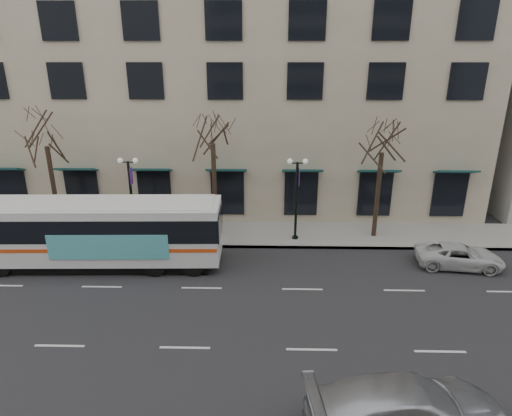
{
  "coord_description": "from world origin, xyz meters",
  "views": [
    {
      "loc": [
        3.14,
        -16.25,
        10.87
      ],
      "look_at": [
        2.69,
        2.99,
        4.0
      ],
      "focal_mm": 30.0,
      "sensor_mm": 36.0,
      "label": 1
    }
  ],
  "objects_px": {
    "tree_far_left": "(44,130)",
    "white_pickup": "(459,256)",
    "tree_far_mid": "(212,128)",
    "lamp_post_right": "(297,196)",
    "lamp_post_left": "(131,194)",
    "city_bus": "(97,231)",
    "silver_car": "(408,411)",
    "tree_far_right": "(383,136)"
  },
  "relations": [
    {
      "from": "tree_far_left",
      "to": "white_pickup",
      "type": "xyz_separation_m",
      "value": [
        23.7,
        -3.84,
        -6.07
      ]
    },
    {
      "from": "tree_far_mid",
      "to": "lamp_post_right",
      "type": "distance_m",
      "value": 6.41
    },
    {
      "from": "lamp_post_left",
      "to": "city_bus",
      "type": "xyz_separation_m",
      "value": [
        -0.89,
        -3.5,
        -0.95
      ]
    },
    {
      "from": "city_bus",
      "to": "silver_car",
      "type": "bearing_deg",
      "value": -40.95
    },
    {
      "from": "lamp_post_left",
      "to": "city_bus",
      "type": "relative_size",
      "value": 0.39
    },
    {
      "from": "lamp_post_left",
      "to": "lamp_post_right",
      "type": "bearing_deg",
      "value": 0.0
    },
    {
      "from": "tree_far_left",
      "to": "tree_far_mid",
      "type": "relative_size",
      "value": 0.98
    },
    {
      "from": "tree_far_left",
      "to": "lamp_post_left",
      "type": "bearing_deg",
      "value": -6.83
    },
    {
      "from": "city_bus",
      "to": "silver_car",
      "type": "relative_size",
      "value": 2.19
    },
    {
      "from": "tree_far_left",
      "to": "lamp_post_right",
      "type": "xyz_separation_m",
      "value": [
        15.01,
        -0.6,
        -3.75
      ]
    },
    {
      "from": "tree_far_mid",
      "to": "tree_far_right",
      "type": "bearing_deg",
      "value": -0.0
    },
    {
      "from": "silver_car",
      "to": "lamp_post_right",
      "type": "bearing_deg",
      "value": 2.93
    },
    {
      "from": "tree_far_left",
      "to": "tree_far_mid",
      "type": "distance_m",
      "value": 10.0
    },
    {
      "from": "tree_far_left",
      "to": "white_pickup",
      "type": "height_order",
      "value": "tree_far_left"
    },
    {
      "from": "lamp_post_left",
      "to": "white_pickup",
      "type": "xyz_separation_m",
      "value": [
        18.69,
        -3.24,
        -2.31
      ]
    },
    {
      "from": "city_bus",
      "to": "tree_far_left",
      "type": "bearing_deg",
      "value": 133.48
    },
    {
      "from": "tree_far_left",
      "to": "lamp_post_right",
      "type": "distance_m",
      "value": 15.48
    },
    {
      "from": "tree_far_left",
      "to": "lamp_post_left",
      "type": "distance_m",
      "value": 6.29
    },
    {
      "from": "tree_far_mid",
      "to": "silver_car",
      "type": "xyz_separation_m",
      "value": [
        7.45,
        -15.0,
        -6.01
      ]
    },
    {
      "from": "tree_far_right",
      "to": "silver_car",
      "type": "height_order",
      "value": "tree_far_right"
    },
    {
      "from": "silver_car",
      "to": "white_pickup",
      "type": "xyz_separation_m",
      "value": [
        6.25,
        11.16,
        -0.27
      ]
    },
    {
      "from": "tree_far_mid",
      "to": "white_pickup",
      "type": "bearing_deg",
      "value": -15.68
    },
    {
      "from": "tree_far_left",
      "to": "city_bus",
      "type": "relative_size",
      "value": 0.62
    },
    {
      "from": "lamp_post_left",
      "to": "city_bus",
      "type": "distance_m",
      "value": 3.73
    },
    {
      "from": "tree_far_mid",
      "to": "lamp_post_left",
      "type": "bearing_deg",
      "value": -173.15
    },
    {
      "from": "lamp_post_right",
      "to": "city_bus",
      "type": "distance_m",
      "value": 11.48
    },
    {
      "from": "tree_far_right",
      "to": "silver_car",
      "type": "distance_m",
      "value": 16.19
    },
    {
      "from": "tree_far_right",
      "to": "lamp_post_left",
      "type": "relative_size",
      "value": 1.55
    },
    {
      "from": "lamp_post_right",
      "to": "white_pickup",
      "type": "height_order",
      "value": "lamp_post_right"
    },
    {
      "from": "tree_far_left",
      "to": "lamp_post_left",
      "type": "height_order",
      "value": "tree_far_left"
    },
    {
      "from": "city_bus",
      "to": "white_pickup",
      "type": "relative_size",
      "value": 2.98
    },
    {
      "from": "lamp_post_left",
      "to": "white_pickup",
      "type": "bearing_deg",
      "value": -9.85
    },
    {
      "from": "lamp_post_right",
      "to": "lamp_post_left",
      "type": "bearing_deg",
      "value": 180.0
    },
    {
      "from": "lamp_post_left",
      "to": "white_pickup",
      "type": "height_order",
      "value": "lamp_post_left"
    },
    {
      "from": "tree_far_mid",
      "to": "lamp_post_right",
      "type": "height_order",
      "value": "tree_far_mid"
    },
    {
      "from": "tree_far_mid",
      "to": "tree_far_right",
      "type": "height_order",
      "value": "tree_far_mid"
    },
    {
      "from": "tree_far_mid",
      "to": "white_pickup",
      "type": "xyz_separation_m",
      "value": [
        13.7,
        -3.84,
        -6.28
      ]
    },
    {
      "from": "tree_far_right",
      "to": "tree_far_left",
      "type": "bearing_deg",
      "value": 180.0
    },
    {
      "from": "tree_far_mid",
      "to": "city_bus",
      "type": "height_order",
      "value": "tree_far_mid"
    },
    {
      "from": "lamp_post_right",
      "to": "city_bus",
      "type": "bearing_deg",
      "value": -162.19
    },
    {
      "from": "lamp_post_right",
      "to": "silver_car",
      "type": "distance_m",
      "value": 14.75
    },
    {
      "from": "lamp_post_right",
      "to": "silver_car",
      "type": "bearing_deg",
      "value": -80.39
    }
  ]
}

